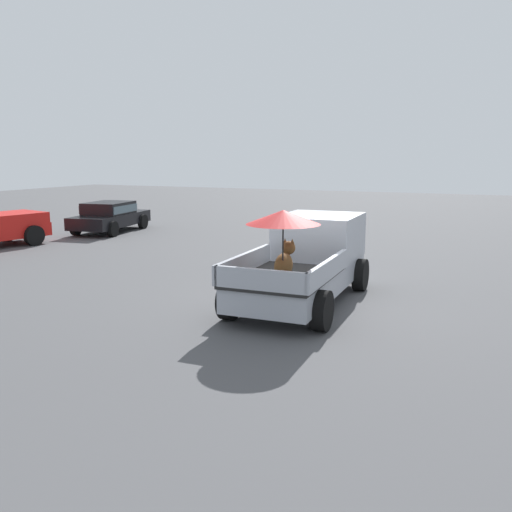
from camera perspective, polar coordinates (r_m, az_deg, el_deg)
ground_plane at (r=12.65m, az=4.71°, el=-4.92°), size 80.00×80.00×0.00m
pickup_truck_main at (r=12.78m, az=5.34°, el=-0.21°), size 5.10×2.36×2.29m
parked_sedan_near at (r=25.09m, az=-14.94°, el=4.11°), size 4.52×2.47×1.33m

